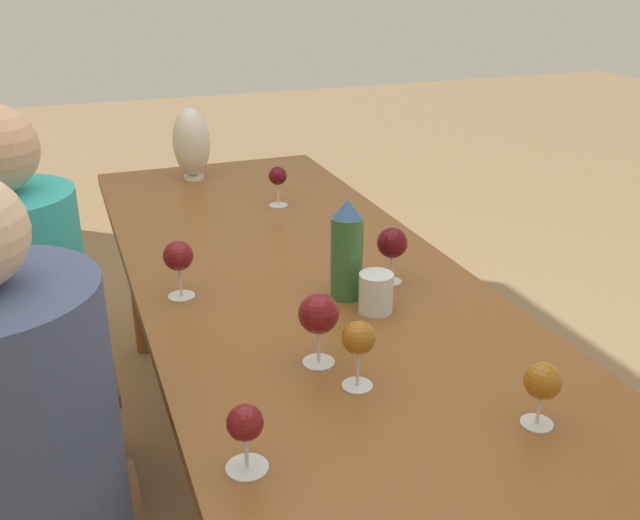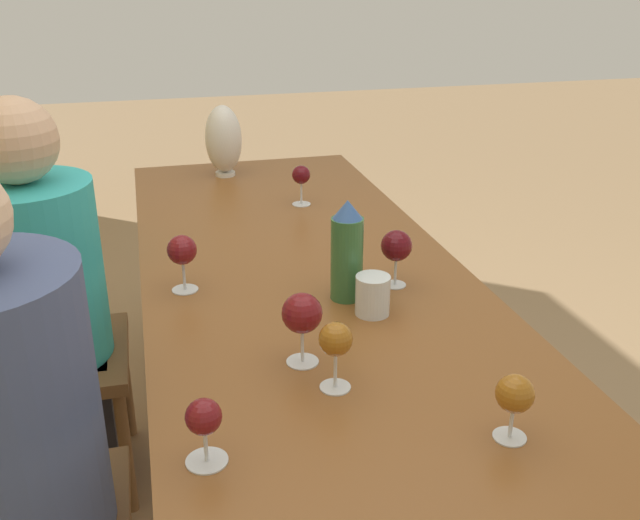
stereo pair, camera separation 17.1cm
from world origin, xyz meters
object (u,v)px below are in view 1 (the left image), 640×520
at_px(wine_glass_4, 542,383).
at_px(chair_far, 5,367).
at_px(wine_glass_3, 178,257).
at_px(water_bottle, 347,250).
at_px(person_near, 25,473).
at_px(wine_glass_1, 278,177).
at_px(vase, 191,143).
at_px(person_far, 27,309).
at_px(wine_glass_5, 245,426).
at_px(wine_glass_0, 319,315).
at_px(water_tumbler, 376,293).
at_px(wine_glass_2, 392,244).
at_px(wine_glass_6, 358,340).

distance_m(wine_glass_4, chair_far, 1.46).
xyz_separation_m(wine_glass_3, chair_far, (0.29, 0.46, -0.38)).
bearing_deg(water_bottle, person_near, 110.42).
xyz_separation_m(wine_glass_1, wine_glass_3, (-0.59, 0.44, 0.01)).
xyz_separation_m(vase, chair_far, (-0.71, 0.69, -0.41)).
distance_m(wine_glass_4, person_far, 1.37).
xyz_separation_m(wine_glass_5, chair_far, (0.97, 0.44, -0.35)).
bearing_deg(water_bottle, wine_glass_0, 147.40).
bearing_deg(vase, person_far, 139.55).
distance_m(water_tumbler, chair_far, 1.07).
relative_size(wine_glass_1, chair_far, 0.16).
xyz_separation_m(water_bottle, water_tumbler, (-0.10, -0.04, -0.07)).
xyz_separation_m(water_bottle, vase, (1.14, 0.15, 0.02)).
bearing_deg(wine_glass_2, person_far, 66.28).
bearing_deg(water_bottle, person_far, 60.27).
relative_size(wine_glass_5, person_far, 0.10).
bearing_deg(wine_glass_6, wine_glass_0, 20.40).
bearing_deg(wine_glass_5, chair_far, 24.39).
bearing_deg(person_far, person_near, -179.92).
distance_m(wine_glass_1, wine_glass_6, 1.12).
distance_m(wine_glass_5, person_near, 0.48).
height_order(wine_glass_3, person_far, person_far).
relative_size(water_bottle, wine_glass_5, 2.10).
relative_size(wine_glass_0, wine_glass_4, 1.26).
bearing_deg(wine_glass_6, water_tumbler, -30.72).
xyz_separation_m(water_bottle, wine_glass_0, (-0.27, 0.17, -0.01)).
height_order(wine_glass_2, wine_glass_6, wine_glass_2).
xyz_separation_m(wine_glass_4, person_far, (1.04, 0.88, -0.19)).
bearing_deg(wine_glass_3, water_tumbler, -119.69).
height_order(water_tumbler, wine_glass_1, wine_glass_1).
distance_m(wine_glass_0, chair_far, 1.04).
relative_size(vase, chair_far, 0.31).
height_order(vase, wine_glass_1, vase).
distance_m(water_bottle, person_near, 0.84).
relative_size(vase, wine_glass_6, 1.91).
distance_m(wine_glass_1, wine_glass_4, 1.34).
height_order(water_tumbler, chair_far, chair_far).
height_order(water_bottle, wine_glass_5, water_bottle).
height_order(water_tumbler, wine_glass_6, wine_glass_6).
bearing_deg(wine_glass_4, wine_glass_5, 82.76).
distance_m(water_tumbler, wine_glass_5, 0.62).
height_order(vase, wine_glass_2, vase).
height_order(wine_glass_4, wine_glass_5, wine_glass_4).
distance_m(wine_glass_3, wine_glass_4, 0.90).
bearing_deg(water_bottle, chair_far, 62.73).
relative_size(water_tumbler, wine_glass_0, 0.61).
height_order(wine_glass_6, chair_far, wine_glass_6).
height_order(wine_glass_5, person_far, person_far).
bearing_deg(water_tumbler, chair_far, 58.81).
relative_size(wine_glass_2, wine_glass_6, 1.06).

